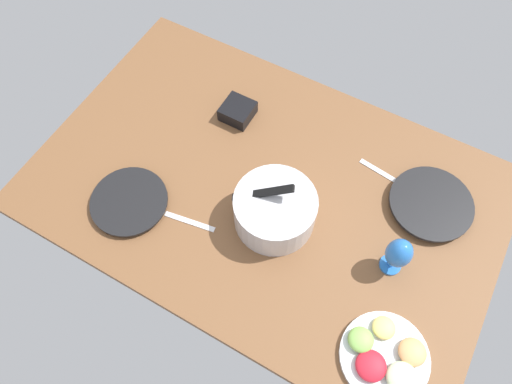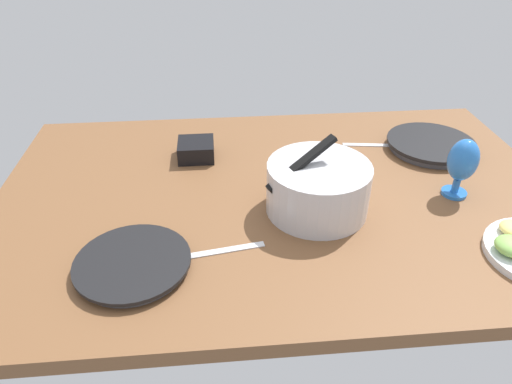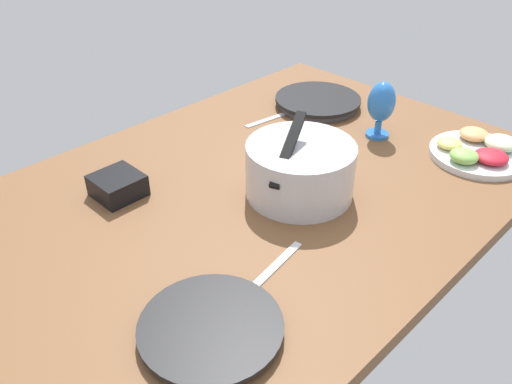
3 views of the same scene
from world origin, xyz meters
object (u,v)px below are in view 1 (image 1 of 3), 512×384
at_px(dinner_plate_right, 129,202).
at_px(square_bowl_black, 238,111).
at_px(mixing_bowl, 275,210).
at_px(fruit_platter, 386,357).
at_px(hurricane_glass_blue, 398,254).
at_px(dinner_plate_left, 430,204).

bearing_deg(dinner_plate_right, square_bowl_black, -104.94).
bearing_deg(mixing_bowl, fruit_platter, 154.21).
height_order(dinner_plate_right, hurricane_glass_blue, hurricane_glass_blue).
height_order(mixing_bowl, hurricane_glass_blue, mixing_bowl).
bearing_deg(square_bowl_black, dinner_plate_right, 75.06).
bearing_deg(mixing_bowl, dinner_plate_right, 22.36).
bearing_deg(dinner_plate_left, mixing_bowl, 34.18).
bearing_deg(hurricane_glass_blue, mixing_bowl, 5.23).
relative_size(fruit_platter, hurricane_glass_blue, 1.54).
xyz_separation_m(dinner_plate_right, square_bowl_black, (-0.13, -0.50, 0.02)).
bearing_deg(square_bowl_black, dinner_plate_left, 178.82).
bearing_deg(mixing_bowl, dinner_plate_left, -145.82).
bearing_deg(dinner_plate_right, mixing_bowl, -157.64).
distance_m(mixing_bowl, square_bowl_black, 0.45).
bearing_deg(fruit_platter, dinner_plate_left, -84.61).
xyz_separation_m(fruit_platter, square_bowl_black, (0.82, -0.55, 0.01)).
bearing_deg(hurricane_glass_blue, dinner_plate_left, -98.56).
height_order(hurricane_glass_blue, square_bowl_black, hurricane_glass_blue).
xyz_separation_m(dinner_plate_left, square_bowl_black, (0.76, -0.02, 0.01)).
distance_m(dinner_plate_left, square_bowl_black, 0.77).
bearing_deg(hurricane_glass_blue, fruit_platter, 108.20).
xyz_separation_m(fruit_platter, hurricane_glass_blue, (0.09, -0.27, 0.08)).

